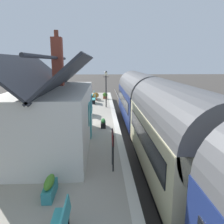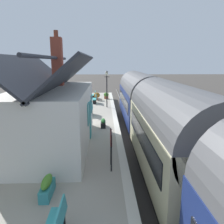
{
  "view_description": "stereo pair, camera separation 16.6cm",
  "coord_description": "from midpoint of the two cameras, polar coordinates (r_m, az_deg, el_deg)",
  "views": [
    {
      "loc": [
        -15.58,
        2.14,
        5.17
      ],
      "look_at": [
        -1.03,
        1.5,
        1.89
      ],
      "focal_mm": 35.73,
      "sensor_mm": 36.0,
      "label": 1
    },
    {
      "loc": [
        -15.58,
        1.97,
        5.17
      ],
      "look_at": [
        -1.03,
        1.5,
        1.89
      ],
      "focal_mm": 35.73,
      "sensor_mm": 36.0,
      "label": 2
    }
  ],
  "objects": [
    {
      "name": "rail_near",
      "position": [
        16.8,
        10.29,
        -5.18
      ],
      "size": [
        52.0,
        0.08,
        0.14
      ],
      "primitive_type": "cube",
      "color": "gray",
      "rests_on": "ground"
    },
    {
      "name": "platform",
      "position": [
        16.36,
        -7.94,
        -4.21
      ],
      "size": [
        32.0,
        5.26,
        0.89
      ],
      "primitive_type": "cube",
      "color": "#A39B8C",
      "rests_on": "ground"
    },
    {
      "name": "train",
      "position": [
        10.26,
        14.37,
        -4.43
      ],
      "size": [
        26.71,
        2.73,
        4.32
      ],
      "color": "black",
      "rests_on": "ground"
    },
    {
      "name": "rail_far",
      "position": [
        16.54,
        5.4,
        -5.3
      ],
      "size": [
        52.0,
        0.08,
        0.14
      ],
      "primitive_type": "cube",
      "color": "gray",
      "rests_on": "ground"
    },
    {
      "name": "planter_under_sign",
      "position": [
        22.91,
        -9.66,
        3.0
      ],
      "size": [
        0.64,
        0.64,
        0.92
      ],
      "color": "teal",
      "rests_on": "platform"
    },
    {
      "name": "station_building",
      "position": [
        11.72,
        -14.9,
        -0.76
      ],
      "size": [
        8.01,
        3.75,
        5.95
      ],
      "color": "white",
      "rests_on": "platform"
    },
    {
      "name": "ground_plane",
      "position": [
        16.54,
        4.77,
        -5.55
      ],
      "size": [
        160.0,
        160.0,
        0.0
      ],
      "primitive_type": "plane",
      "color": "#423D38"
    },
    {
      "name": "station_sign_board",
      "position": [
        9.04,
        -0.33,
        -7.32
      ],
      "size": [
        0.96,
        0.06,
        1.57
      ],
      "color": "black",
      "rests_on": "platform"
    },
    {
      "name": "planter_edge_far",
      "position": [
        26.5,
        -1.95,
        4.23
      ],
      "size": [
        0.57,
        0.57,
        0.74
      ],
      "color": "#9E5138",
      "rests_on": "platform"
    },
    {
      "name": "bench_near_building",
      "position": [
        26.74,
        -4.99,
        4.47
      ],
      "size": [
        1.41,
        0.45,
        0.88
      ],
      "color": "teal",
      "rests_on": "platform"
    },
    {
      "name": "platform_edge_coping",
      "position": [
        16.18,
        0.68,
        -2.61
      ],
      "size": [
        32.0,
        0.36,
        0.02
      ],
      "primitive_type": "cube",
      "color": "beige",
      "rests_on": "platform"
    },
    {
      "name": "bench_mid_platform",
      "position": [
        23.65,
        -4.81,
        3.4
      ],
      "size": [
        1.41,
        0.47,
        0.88
      ],
      "color": "teal",
      "rests_on": "platform"
    },
    {
      "name": "planter_corner_building",
      "position": [
        14.97,
        -2.58,
        -2.84
      ],
      "size": [
        0.87,
        0.32,
        0.57
      ],
      "color": "black",
      "rests_on": "platform"
    },
    {
      "name": "planter_by_door",
      "position": [
        7.9,
        -16.26,
        -18.02
      ],
      "size": [
        1.03,
        0.32,
        0.65
      ],
      "color": "teal",
      "rests_on": "platform"
    },
    {
      "name": "lamp_post_platform",
      "position": [
        21.25,
        -1.77,
        7.75
      ],
      "size": [
        0.32,
        0.5,
        3.48
      ],
      "color": "black",
      "rests_on": "platform"
    },
    {
      "name": "bench_platform_end",
      "position": [
        18.28,
        -5.87,
        0.61
      ],
      "size": [
        1.41,
        0.45,
        0.88
      ],
      "color": "teal",
      "rests_on": "platform"
    },
    {
      "name": "planter_bench_right",
      "position": [
        25.57,
        -4.37,
        4.12
      ],
      "size": [
        0.71,
        0.71,
        0.87
      ],
      "color": "#9E5138",
      "rests_on": "platform"
    }
  ]
}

